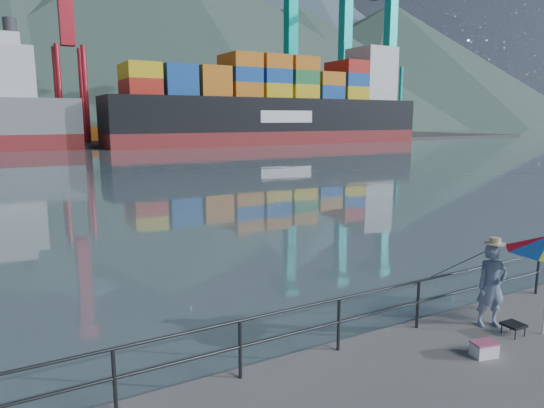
# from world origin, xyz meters

# --- Properties ---
(harbor_water) EXTENTS (500.00, 280.00, 0.00)m
(harbor_water) POSITION_xyz_m (0.00, 130.00, 0.00)
(harbor_water) COLOR slate
(harbor_water) RESTS_ON ground
(far_dock) EXTENTS (200.00, 40.00, 0.40)m
(far_dock) POSITION_xyz_m (10.00, 93.00, 0.00)
(far_dock) COLOR #514F4C
(far_dock) RESTS_ON ground
(guardrail) EXTENTS (22.00, 0.06, 1.03)m
(guardrail) POSITION_xyz_m (0.00, 1.70, 0.52)
(guardrail) COLOR #2D3033
(guardrail) RESTS_ON ground
(mountains) EXTENTS (600.00, 332.80, 80.00)m
(mountains) POSITION_xyz_m (38.82, 207.75, 35.55)
(mountains) COLOR #385147
(mountains) RESTS_ON ground
(port_cranes) EXTENTS (116.00, 28.00, 38.40)m
(port_cranes) POSITION_xyz_m (31.00, 84.00, 16.00)
(port_cranes) COLOR #AC3325
(port_cranes) RESTS_ON ground
(container_stacks) EXTENTS (58.00, 5.40, 7.80)m
(container_stacks) POSITION_xyz_m (36.00, 93.17, 3.32)
(container_stacks) COLOR orange
(container_stacks) RESTS_ON ground
(fisherman) EXTENTS (0.74, 0.61, 1.73)m
(fisherman) POSITION_xyz_m (2.38, 1.06, 0.86)
(fisherman) COLOR #2B4B84
(fisherman) RESTS_ON ground
(folding_stool) EXTENTS (0.39, 0.39, 0.25)m
(folding_stool) POSITION_xyz_m (2.40, 0.51, 0.13)
(folding_stool) COLOR black
(folding_stool) RESTS_ON ground
(cooler_bag) EXTENTS (0.48, 0.37, 0.25)m
(cooler_bag) POSITION_xyz_m (1.16, 0.22, 0.12)
(cooler_bag) COLOR white
(cooler_bag) RESTS_ON ground
(fishing_rod) EXTENTS (0.11, 1.89, 1.33)m
(fishing_rod) POSITION_xyz_m (2.38, 2.18, 0.00)
(fishing_rod) COLOR black
(fishing_rod) RESTS_ON ground
(container_ship) EXTENTS (57.90, 9.65, 18.10)m
(container_ship) POSITION_xyz_m (38.03, 70.83, 5.85)
(container_ship) COLOR maroon
(container_ship) RESTS_ON ground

